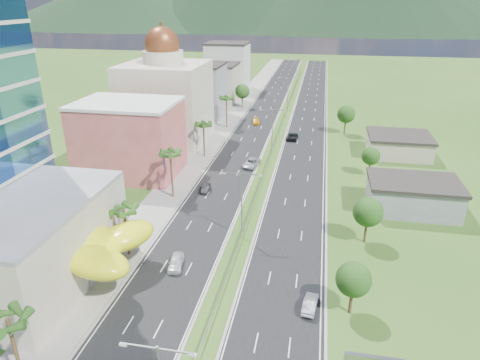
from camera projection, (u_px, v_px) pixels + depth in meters
The scene contains 35 objects.
ground at pixel (229, 274), 58.80m from camera, with size 500.00×500.00×0.00m, color #2D5119.
road_left at pixel (263, 112), 141.37m from camera, with size 11.00×260.00×0.04m, color black.
road_right at pixel (309, 114), 138.82m from camera, with size 11.00×260.00×0.04m, color black.
sidewalk_left at pixel (235, 111), 142.97m from camera, with size 7.00×260.00×0.12m, color gray.
median_guardrail at pixel (281, 126), 123.59m from camera, with size 0.10×216.06×0.76m.
streetlight_median_b at pixel (242, 198), 65.17m from camera, with size 6.04×0.25×11.00m.
streetlight_median_c at pixel (272, 127), 101.31m from camera, with size 6.04×0.25×11.00m.
streetlight_median_d at pixel (288, 90), 141.96m from camera, with size 6.04×0.25×11.00m.
streetlight_median_e at pixel (297, 69), 182.62m from camera, with size 6.04×0.25×11.00m.
lime_canopy at pixel (74, 243), 56.62m from camera, with size 18.00×15.00×7.40m.
pink_shophouse at pixel (130, 140), 89.52m from camera, with size 20.00×15.00×15.00m, color #BB4E4D.
domed_building at pixel (166, 98), 108.78m from camera, with size 20.00×20.00×28.70m.
midrise_grey at pixel (197, 92), 132.51m from camera, with size 16.00×15.00×16.00m, color gray.
midrise_beige at pixel (214, 84), 152.98m from camera, with size 16.00×15.00×13.00m, color #B2A593.
midrise_white at pixel (228, 67), 172.77m from camera, with size 16.00×15.00×18.00m, color silver.
shed_near at pixel (412, 197), 75.63m from camera, with size 15.00×10.00×5.00m, color gray.
shed_far at pixel (398, 146), 102.51m from camera, with size 14.00×12.00×4.40m, color #B2A593.
palm_tree_a at pixel (8, 323), 38.40m from camera, with size 3.60×3.60×9.10m.
palm_tree_b at pixel (124, 212), 60.46m from camera, with size 3.60×3.60×8.10m.
palm_tree_c at pixel (170, 155), 77.96m from camera, with size 3.60×3.60×9.60m.
palm_tree_d at pixel (203, 126), 99.12m from camera, with size 3.60×3.60×8.60m.
palm_tree_e at pixel (226, 99), 121.40m from camera, with size 3.60×3.60×9.40m.
leafy_tree_lfar at pixel (242, 91), 145.06m from camera, with size 4.90×4.90×8.05m.
leafy_tree_ra at pixel (354, 280), 49.68m from camera, with size 4.20×4.20×6.90m.
leafy_tree_rb at pixel (368, 212), 64.37m from camera, with size 4.55×4.55×7.47m.
leafy_tree_rc at pixel (371, 156), 89.47m from camera, with size 3.85×3.85×6.33m.
leafy_tree_rd at pixel (346, 114), 116.78m from camera, with size 4.90×4.90×8.05m.
mountain_ridge at pixel (372, 33), 455.12m from camera, with size 860.00×140.00×90.00m, color black, non-canonical shape.
car_white_near_left at pixel (176, 262), 59.90m from camera, with size 1.83×4.55×1.55m, color silver.
car_dark_left at pixel (206, 188), 83.40m from camera, with size 1.39×4.00×1.32m, color black.
car_silver_mid_left at pixel (251, 163), 95.62m from camera, with size 2.72×5.90×1.64m, color #A2A4A9.
car_yellow_far_left at pixel (256, 121), 128.26m from camera, with size 2.08×5.13×1.49m, color gold.
car_silver_right at pixel (310, 304), 51.87m from camera, with size 1.53×4.39×1.45m, color #98999F.
car_dark_far_right at pixel (292, 136), 114.13m from camera, with size 2.71×5.88×1.63m, color black.
motorcycle at pixel (142, 263), 60.02m from camera, with size 0.61×2.03×1.30m, color black.
Camera 1 is at (10.61, -47.84, 34.99)m, focal length 32.00 mm.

